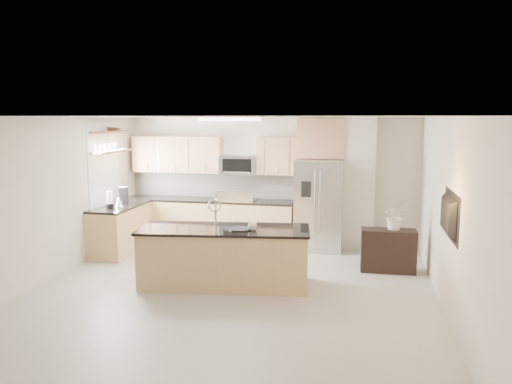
% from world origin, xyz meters
% --- Properties ---
extents(floor, '(6.50, 6.50, 0.00)m').
position_xyz_m(floor, '(0.00, 0.00, 0.00)').
color(floor, '#ABAAA3').
rests_on(floor, ground).
extents(ceiling, '(6.00, 6.50, 0.02)m').
position_xyz_m(ceiling, '(0.00, 0.00, 2.60)').
color(ceiling, silver).
rests_on(ceiling, wall_back).
extents(wall_back, '(6.00, 0.02, 2.60)m').
position_xyz_m(wall_back, '(0.00, 3.25, 1.30)').
color(wall_back, beige).
rests_on(wall_back, floor).
extents(wall_front, '(6.00, 0.02, 2.60)m').
position_xyz_m(wall_front, '(0.00, -3.25, 1.30)').
color(wall_front, beige).
rests_on(wall_front, floor).
extents(wall_left, '(0.02, 6.50, 2.60)m').
position_xyz_m(wall_left, '(-3.00, 0.00, 1.30)').
color(wall_left, beige).
rests_on(wall_left, floor).
extents(wall_right, '(0.02, 6.50, 2.60)m').
position_xyz_m(wall_right, '(3.00, 0.00, 1.30)').
color(wall_right, beige).
rests_on(wall_right, floor).
extents(back_counter, '(3.55, 0.66, 1.44)m').
position_xyz_m(back_counter, '(-1.23, 2.93, 0.47)').
color(back_counter, tan).
rests_on(back_counter, floor).
extents(left_counter, '(0.66, 1.50, 0.92)m').
position_xyz_m(left_counter, '(-2.67, 1.85, 0.46)').
color(left_counter, tan).
rests_on(left_counter, floor).
extents(range, '(0.76, 0.64, 1.14)m').
position_xyz_m(range, '(-0.60, 2.92, 0.47)').
color(range, black).
rests_on(range, floor).
extents(upper_cabinets, '(3.50, 0.33, 0.75)m').
position_xyz_m(upper_cabinets, '(-1.30, 3.09, 1.83)').
color(upper_cabinets, tan).
rests_on(upper_cabinets, wall_back).
extents(microwave, '(0.76, 0.40, 0.40)m').
position_xyz_m(microwave, '(-0.60, 3.04, 1.63)').
color(microwave, '#A9A8AB').
rests_on(microwave, upper_cabinets).
extents(refrigerator, '(0.92, 0.78, 1.78)m').
position_xyz_m(refrigerator, '(1.06, 2.87, 0.89)').
color(refrigerator, '#A9A8AB').
rests_on(refrigerator, floor).
extents(partition_column, '(0.60, 0.30, 2.60)m').
position_xyz_m(partition_column, '(1.82, 3.10, 1.30)').
color(partition_column, beige).
rests_on(partition_column, floor).
extents(window, '(0.04, 1.15, 1.65)m').
position_xyz_m(window, '(-2.98, 1.85, 1.65)').
color(window, white).
rests_on(window, wall_left).
extents(shelf_lower, '(0.30, 1.20, 0.04)m').
position_xyz_m(shelf_lower, '(-2.85, 1.95, 1.95)').
color(shelf_lower, olive).
rests_on(shelf_lower, wall_left).
extents(shelf_upper, '(0.30, 1.20, 0.04)m').
position_xyz_m(shelf_upper, '(-2.85, 1.95, 2.32)').
color(shelf_upper, olive).
rests_on(shelf_upper, wall_left).
extents(ceiling_fixture, '(1.00, 0.50, 0.06)m').
position_xyz_m(ceiling_fixture, '(-0.40, 1.60, 2.56)').
color(ceiling_fixture, white).
rests_on(ceiling_fixture, ceiling).
extents(island, '(2.72, 1.28, 1.33)m').
position_xyz_m(island, '(-0.19, 0.41, 0.46)').
color(island, tan).
rests_on(island, floor).
extents(credenza, '(0.92, 0.41, 0.72)m').
position_xyz_m(credenza, '(2.34, 1.65, 0.36)').
color(credenza, black).
rests_on(credenza, floor).
extents(cup, '(0.17, 0.17, 0.11)m').
position_xyz_m(cup, '(0.27, 0.36, 0.96)').
color(cup, white).
rests_on(cup, island).
extents(platter, '(0.40, 0.40, 0.02)m').
position_xyz_m(platter, '(0.08, 0.36, 0.91)').
color(platter, black).
rests_on(platter, island).
extents(blender, '(0.14, 0.14, 0.33)m').
position_xyz_m(blender, '(-2.67, 1.48, 1.06)').
color(blender, black).
rests_on(blender, left_counter).
extents(kettle, '(0.18, 0.18, 0.23)m').
position_xyz_m(kettle, '(-2.62, 1.73, 1.02)').
color(kettle, '#A9A8AB').
rests_on(kettle, left_counter).
extents(coffee_maker, '(0.24, 0.26, 0.33)m').
position_xyz_m(coffee_maker, '(-2.69, 2.07, 1.08)').
color(coffee_maker, black).
rests_on(coffee_maker, left_counter).
extents(bowl, '(0.41, 0.41, 0.09)m').
position_xyz_m(bowl, '(-2.85, 2.12, 2.39)').
color(bowl, '#A9A8AB').
rests_on(bowl, shelf_upper).
extents(flower_vase, '(0.78, 0.74, 0.69)m').
position_xyz_m(flower_vase, '(2.43, 1.68, 1.07)').
color(flower_vase, beige).
rests_on(flower_vase, credenza).
extents(television, '(0.14, 1.08, 0.62)m').
position_xyz_m(television, '(2.91, -0.20, 1.35)').
color(television, black).
rests_on(television, wall_right).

